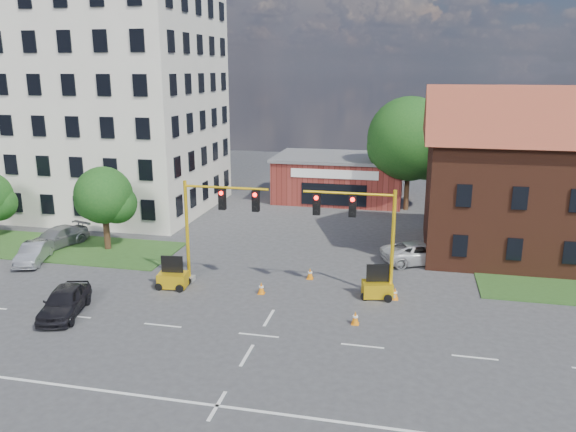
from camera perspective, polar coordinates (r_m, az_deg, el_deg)
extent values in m
plane|color=#3B3B3D|center=(27.75, -3.00, -12.01)|extent=(120.00, 120.00, 0.00)
cube|color=#2C4E1D|center=(44.88, -24.78, -2.73)|extent=(22.00, 6.00, 0.08)
cube|color=silver|center=(53.12, -18.12, 11.38)|extent=(18.00, 15.00, 20.00)
cube|color=maroon|center=(55.27, 5.26, 3.77)|extent=(12.00, 8.00, 4.00)
cube|color=#5F5F61|center=(54.90, 5.32, 5.98)|extent=(12.40, 8.40, 0.30)
cube|color=white|center=(51.10, 4.71, 4.25)|extent=(8.00, 0.10, 0.80)
cube|color=black|center=(51.48, 4.66, 2.17)|extent=(6.00, 0.10, 2.00)
cylinder|color=#342513|center=(51.86, 11.99, 3.11)|extent=(0.44, 0.44, 4.58)
sphere|color=#184816|center=(51.20, 12.24, 7.67)|extent=(7.45, 7.45, 7.45)
sphere|color=#184816|center=(51.65, 13.84, 6.47)|extent=(5.22, 5.22, 5.22)
cylinder|color=#342513|center=(41.62, -17.95, -1.41)|extent=(0.44, 0.44, 2.81)
sphere|color=#184816|center=(41.01, -18.23, 2.02)|extent=(3.99, 3.99, 3.99)
sphere|color=#184816|center=(41.00, -16.99, 1.20)|extent=(2.79, 2.79, 2.79)
cube|color=gray|center=(34.71, -9.98, -6.29)|extent=(0.60, 0.60, 0.30)
cylinder|color=yellow|center=(33.77, -10.20, -1.61)|extent=(0.20, 0.20, 6.20)
cylinder|color=yellow|center=(32.23, -6.32, 2.88)|extent=(5.00, 0.14, 0.14)
cube|color=black|center=(32.46, -6.70, 1.69)|extent=(0.40, 0.32, 1.20)
cube|color=black|center=(31.87, -3.30, 1.52)|extent=(0.40, 0.32, 1.20)
sphere|color=#FF0C07|center=(32.20, -6.82, 2.31)|extent=(0.24, 0.24, 0.24)
cube|color=gray|center=(32.30, 10.33, -7.94)|extent=(0.60, 0.60, 0.30)
cylinder|color=yellow|center=(31.29, 10.57, -2.95)|extent=(0.20, 0.20, 6.20)
cylinder|color=yellow|center=(30.73, 6.16, 2.30)|extent=(5.00, 0.14, 0.14)
cube|color=black|center=(30.86, 6.58, 1.01)|extent=(0.40, 0.32, 1.20)
cube|color=black|center=(31.12, 2.92, 1.21)|extent=(0.40, 0.32, 1.20)
sphere|color=#FF0C07|center=(30.60, 6.57, 1.66)|extent=(0.24, 0.24, 0.24)
cube|color=yellow|center=(33.75, -11.61, -6.35)|extent=(1.76, 1.28, 0.82)
cube|color=black|center=(33.42, -11.69, -4.81)|extent=(1.28, 0.26, 1.01)
cube|color=yellow|center=(32.11, 9.05, -7.34)|extent=(1.85, 1.44, 0.82)
cube|color=black|center=(31.77, 9.12, -5.73)|extent=(1.27, 0.40, 1.01)
cube|color=orange|center=(32.45, -2.72, -7.85)|extent=(0.38, 0.38, 0.04)
cone|color=orange|center=(32.32, -2.73, -7.31)|extent=(0.40, 0.40, 0.70)
cylinder|color=white|center=(32.29, -2.73, -7.19)|extent=(0.27, 0.27, 0.09)
cube|color=orange|center=(34.60, 2.25, -6.36)|extent=(0.38, 0.38, 0.04)
cone|color=orange|center=(34.49, 2.26, -5.85)|extent=(0.40, 0.40, 0.70)
cylinder|color=white|center=(34.46, 2.26, -5.74)|extent=(0.27, 0.27, 0.09)
cube|color=orange|center=(28.99, 6.83, -10.82)|extent=(0.38, 0.38, 0.04)
cone|color=orange|center=(28.85, 6.85, -10.23)|extent=(0.40, 0.40, 0.70)
cylinder|color=white|center=(28.82, 6.85, -10.10)|extent=(0.27, 0.27, 0.09)
cube|color=orange|center=(32.22, 10.78, -8.28)|extent=(0.38, 0.38, 0.04)
cone|color=orange|center=(32.09, 10.81, -7.73)|extent=(0.40, 0.40, 0.70)
cylinder|color=white|center=(32.07, 10.81, -7.62)|extent=(0.27, 0.27, 0.09)
imported|color=silver|center=(38.14, 13.30, -3.62)|extent=(5.65, 4.23, 1.43)
imported|color=black|center=(31.74, -21.75, -8.05)|extent=(2.81, 4.71, 1.50)
imported|color=#929499|center=(40.79, -24.40, -3.44)|extent=(2.55, 4.31, 1.34)
imported|color=#929499|center=(43.65, -22.42, -2.04)|extent=(3.29, 5.20, 1.41)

